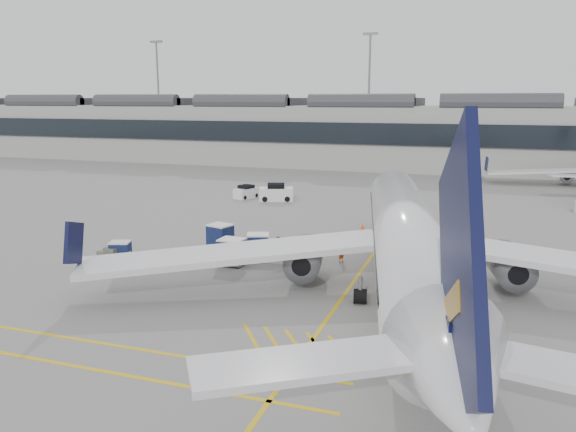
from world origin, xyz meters
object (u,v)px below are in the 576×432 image
(airliner_main, at_px, (407,240))
(pushback_tug, at_px, (114,256))
(baggage_cart_a, at_px, (258,245))
(ramp_agent_a, at_px, (342,252))
(belt_loader, at_px, (282,255))
(ramp_agent_b, at_px, (303,247))

(airliner_main, height_order, pushback_tug, airliner_main)
(baggage_cart_a, bearing_deg, airliner_main, -42.97)
(ramp_agent_a, relative_size, pushback_tug, 0.63)
(ramp_agent_a, xyz_separation_m, pushback_tug, (-16.19, -5.82, -0.22))
(ramp_agent_a, bearing_deg, baggage_cart_a, 121.92)
(belt_loader, bearing_deg, ramp_agent_b, 51.20)
(airliner_main, height_order, belt_loader, airliner_main)
(belt_loader, bearing_deg, baggage_cart_a, 167.28)
(airliner_main, xyz_separation_m, baggage_cart_a, (-12.04, 4.91, -2.51))
(belt_loader, distance_m, ramp_agent_a, 4.53)
(airliner_main, bearing_deg, ramp_agent_b, 135.23)
(ramp_agent_a, relative_size, ramp_agent_b, 0.82)
(baggage_cart_a, bearing_deg, ramp_agent_b, -7.81)
(baggage_cart_a, distance_m, ramp_agent_b, 3.53)
(ramp_agent_b, bearing_deg, belt_loader, 26.71)
(airliner_main, distance_m, baggage_cart_a, 13.24)
(belt_loader, height_order, ramp_agent_b, ramp_agent_b)
(airliner_main, height_order, baggage_cart_a, airliner_main)
(airliner_main, relative_size, baggage_cart_a, 20.35)
(airliner_main, distance_m, pushback_tug, 21.91)
(belt_loader, distance_m, pushback_tug, 12.69)
(ramp_agent_a, height_order, pushback_tug, ramp_agent_a)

